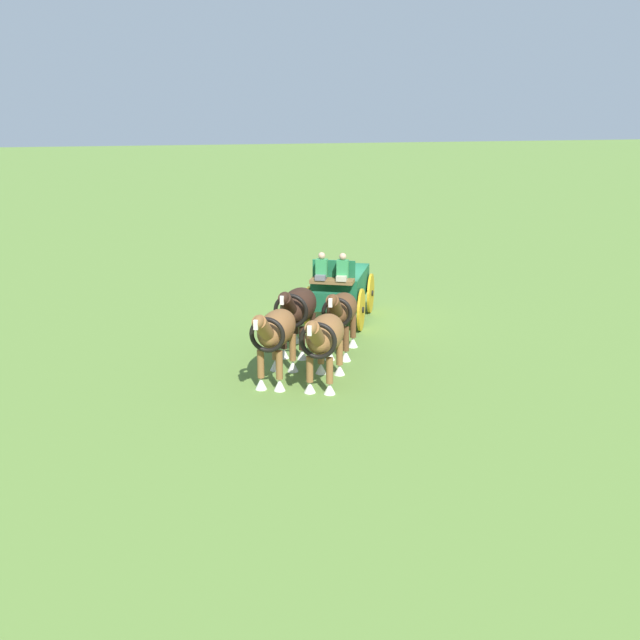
# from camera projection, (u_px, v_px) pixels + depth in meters

# --- Properties ---
(ground_plane) EXTENTS (220.00, 220.00, 0.00)m
(ground_plane) POSITION_uv_depth(u_px,v_px,m) (341.00, 319.00, 26.67)
(ground_plane) COLOR olive
(show_wagon) EXTENTS (5.76, 3.30, 2.64)m
(show_wagon) POSITION_uv_depth(u_px,v_px,m) (340.00, 286.00, 26.18)
(show_wagon) COLOR #195B38
(show_wagon) RESTS_ON ground
(draft_horse_rear_near) EXTENTS (2.82, 1.68, 2.18)m
(draft_horse_rear_near) POSITION_uv_depth(u_px,v_px,m) (341.00, 312.00, 22.61)
(draft_horse_rear_near) COLOR brown
(draft_horse_rear_near) RESTS_ON ground
(draft_horse_rear_off) EXTENTS (3.10, 1.86, 2.21)m
(draft_horse_rear_off) POSITION_uv_depth(u_px,v_px,m) (298.00, 308.00, 22.86)
(draft_horse_rear_off) COLOR #331E14
(draft_horse_rear_off) RESTS_ON ground
(draft_horse_lead_near) EXTENTS (3.02, 1.80, 2.19)m
(draft_horse_lead_near) POSITION_uv_depth(u_px,v_px,m) (324.00, 337.00, 20.16)
(draft_horse_lead_near) COLOR brown
(draft_horse_lead_near) RESTS_ON ground
(draft_horse_lead_off) EXTENTS (3.04, 1.80, 2.26)m
(draft_horse_lead_off) POSITION_uv_depth(u_px,v_px,m) (275.00, 332.00, 20.38)
(draft_horse_lead_off) COLOR brown
(draft_horse_lead_off) RESTS_ON ground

